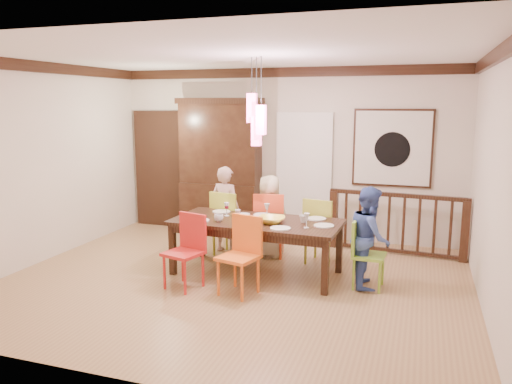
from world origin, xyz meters
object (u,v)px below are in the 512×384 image
(chair_far_left, at_px, (230,218))
(person_far_left, at_px, (226,209))
(china_hutch, at_px, (220,167))
(person_far_mid, at_px, (269,216))
(person_end_right, at_px, (370,237))
(chair_end_right, at_px, (369,250))
(dining_table, at_px, (256,226))
(balustrade, at_px, (396,222))

(chair_far_left, distance_m, person_far_left, 0.19)
(china_hutch, bearing_deg, chair_far_left, -61.43)
(person_far_mid, distance_m, person_end_right, 1.76)
(chair_far_left, relative_size, china_hutch, 0.42)
(chair_end_right, bearing_deg, dining_table, 90.29)
(china_hutch, bearing_deg, person_far_left, -63.88)
(person_far_left, distance_m, person_end_right, 2.43)
(china_hutch, bearing_deg, person_far_mid, -41.10)
(dining_table, relative_size, person_far_left, 1.70)
(dining_table, xyz_separation_m, person_far_mid, (-0.06, 0.80, -0.04))
(chair_far_left, relative_size, person_far_left, 0.74)
(balustrade, relative_size, person_far_mid, 1.68)
(chair_end_right, height_order, balustrade, balustrade)
(balustrade, bearing_deg, chair_end_right, -93.26)
(china_hutch, xyz_separation_m, balustrade, (3.06, -0.35, -0.70))
(chair_end_right, bearing_deg, person_far_mid, 63.90)
(chair_end_right, relative_size, person_far_mid, 0.69)
(chair_far_left, relative_size, chair_end_right, 1.15)
(dining_table, height_order, balustrade, balustrade)
(chair_far_left, bearing_deg, person_far_mid, -160.80)
(person_end_right, bearing_deg, person_far_mid, 52.84)
(dining_table, bearing_deg, person_far_left, 135.66)
(china_hutch, bearing_deg, chair_end_right, -34.61)
(china_hutch, height_order, balustrade, china_hutch)
(chair_end_right, height_order, person_far_left, person_far_left)
(person_far_left, bearing_deg, chair_far_left, 147.79)
(balustrade, distance_m, person_far_mid, 1.97)
(chair_end_right, distance_m, person_far_mid, 1.80)
(china_hutch, height_order, person_end_right, china_hutch)
(china_hutch, distance_m, person_far_mid, 1.75)
(person_far_left, bearing_deg, china_hutch, -52.97)
(person_far_mid, bearing_deg, person_far_left, 1.28)
(chair_far_left, height_order, person_far_mid, person_far_mid)
(chair_end_right, height_order, china_hutch, china_hutch)
(dining_table, relative_size, china_hutch, 0.96)
(chair_end_right, bearing_deg, china_hutch, 57.95)
(chair_far_left, bearing_deg, chair_end_right, 171.15)
(balustrade, bearing_deg, person_far_mid, -152.59)
(dining_table, height_order, person_end_right, person_end_right)
(dining_table, relative_size, balustrade, 1.10)
(person_far_mid, bearing_deg, chair_end_right, 154.17)
(china_hutch, xyz_separation_m, person_end_right, (2.81, -1.87, -0.56))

